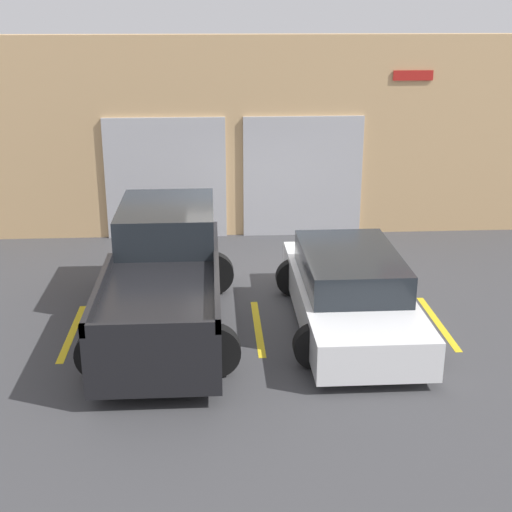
% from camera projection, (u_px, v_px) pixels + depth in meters
% --- Properties ---
extents(ground_plane, '(28.00, 28.00, 0.00)m').
position_uv_depth(ground_plane, '(251.00, 280.00, 14.00)').
color(ground_plane, '#3D3D3F').
extents(shophouse_building, '(13.80, 0.68, 4.53)m').
position_uv_depth(shophouse_building, '(242.00, 138.00, 16.36)').
color(shophouse_building, tan).
rests_on(shophouse_building, ground).
extents(pickup_truck, '(2.37, 5.13, 1.78)m').
position_uv_depth(pickup_truck, '(165.00, 277.00, 11.86)').
color(pickup_truck, black).
rests_on(pickup_truck, ground).
extents(sedan_white, '(2.22, 4.58, 1.28)m').
position_uv_depth(sedan_white, '(350.00, 291.00, 11.86)').
color(sedan_white, white).
rests_on(sedan_white, ground).
extents(parking_stripe_far_left, '(0.12, 2.20, 0.01)m').
position_uv_depth(parking_stripe_far_left, '(72.00, 332.00, 11.75)').
color(parking_stripe_far_left, gold).
rests_on(parking_stripe_far_left, ground).
extents(parking_stripe_left, '(0.12, 2.20, 0.01)m').
position_uv_depth(parking_stripe_left, '(258.00, 327.00, 11.94)').
color(parking_stripe_left, gold).
rests_on(parking_stripe_left, ground).
extents(parking_stripe_centre, '(0.12, 2.20, 0.01)m').
position_uv_depth(parking_stripe_centre, '(438.00, 323.00, 12.12)').
color(parking_stripe_centre, gold).
rests_on(parking_stripe_centre, ground).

